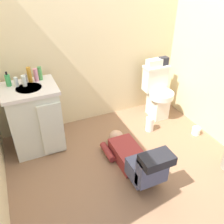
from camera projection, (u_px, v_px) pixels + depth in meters
name	position (u px, v px, depth m)	size (l,w,h in m)	color
ground_plane	(121.00, 158.00, 2.90)	(3.07, 2.92, 0.04)	#8B6649
wall_back	(88.00, 36.00, 3.02)	(2.73, 0.08, 2.40)	beige
toilet	(157.00, 93.00, 3.50)	(0.36, 0.46, 0.75)	silver
vanity_cabinet	(35.00, 118.00, 2.86)	(0.60, 0.53, 0.82)	silver
faucet	(26.00, 78.00, 2.73)	(0.02, 0.02, 0.10)	silver
person_plumber	(135.00, 159.00, 2.61)	(0.39, 1.06, 0.52)	maroon
tissue_box	(154.00, 63.00, 3.32)	(0.22, 0.11, 0.10)	silver
toiletry_bag	(163.00, 61.00, 3.37)	(0.12, 0.09, 0.11)	#26262D
soap_dispenser	(8.00, 80.00, 2.64)	(0.06, 0.06, 0.17)	#39A055
bottle_clear	(16.00, 82.00, 2.64)	(0.04, 0.04, 0.11)	silver
bottle_white	(24.00, 81.00, 2.64)	(0.05, 0.05, 0.12)	white
bottle_amber	(29.00, 75.00, 2.71)	(0.05, 0.05, 0.18)	#C68528
bottle_pink	(36.00, 75.00, 2.74)	(0.05, 0.05, 0.15)	pink
bottle_green	(40.00, 73.00, 2.77)	(0.04, 0.04, 0.16)	#4B9D4E
paper_towel_roll	(150.00, 124.00, 3.29)	(0.11, 0.11, 0.20)	white
toilet_paper_roll	(196.00, 131.00, 3.25)	(0.11, 0.11, 0.10)	white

